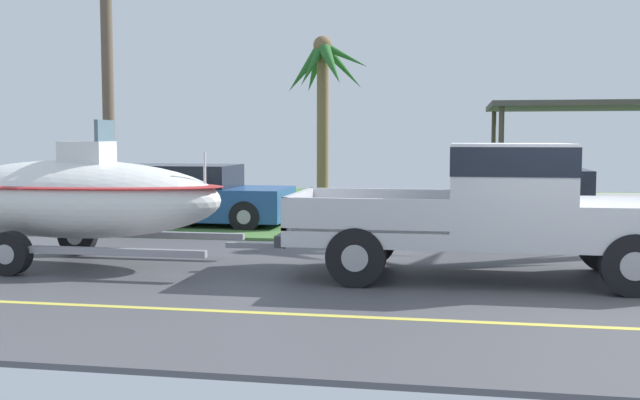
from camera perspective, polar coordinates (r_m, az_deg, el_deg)
The scene contains 8 objects.
ground at distance 18.54m, azimuth 15.06°, elevation -1.61°, with size 36.00×22.00×0.11m.
pickup_truck_towing at distance 10.88m, azimuth 13.88°, elevation -0.34°, with size 5.56×2.09×1.91m.
boat_on_trailer at distance 12.35m, azimuth -18.18°, elevation 0.14°, with size 6.04×2.23×2.26m.
parked_sedan_near at distance 15.20m, azimuth 15.61°, elevation -0.41°, with size 4.40×1.81×1.38m.
parked_sedan_far at distance 17.18m, azimuth -10.00°, elevation 0.28°, with size 4.49×1.90×1.38m.
carport_awning at distance 22.70m, azimuth 22.66°, elevation 6.45°, with size 7.87×4.70×2.94m.
palm_tree_near_left at distance 23.61m, azimuth 0.24°, elevation 9.07°, with size 2.75×3.27×5.11m.
utility_pole at distance 16.37m, azimuth -15.79°, elevation 10.70°, with size 0.24×1.80×7.18m.
Camera 1 is at (-1.55, -9.98, 2.00)m, focal length 42.35 mm.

